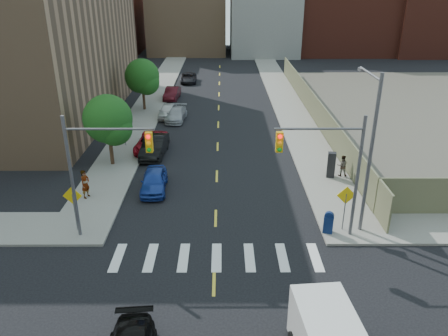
{
  "coord_description": "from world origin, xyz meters",
  "views": [
    {
      "loc": [
        0.41,
        -14.73,
        13.28
      ],
      "look_at": [
        0.51,
        10.92,
        2.0
      ],
      "focal_mm": 35.0,
      "sensor_mm": 36.0,
      "label": 1
    }
  ],
  "objects_px": {
    "parked_car_silver": "(176,114)",
    "payphone": "(331,165)",
    "parked_car_grey": "(189,78)",
    "parked_car_red": "(151,143)",
    "parked_car_maroon": "(172,93)",
    "parked_car_black": "(154,146)",
    "pedestrian_east": "(342,166)",
    "pedestrian_west": "(85,184)",
    "mailbox": "(329,222)",
    "parked_car_white": "(168,111)",
    "parked_car_blue": "(154,181)"
  },
  "relations": [
    {
      "from": "parked_car_silver",
      "to": "parked_car_white",
      "type": "relative_size",
      "value": 1.08
    },
    {
      "from": "parked_car_red",
      "to": "parked_car_grey",
      "type": "distance_m",
      "value": 25.5
    },
    {
      "from": "mailbox",
      "to": "pedestrian_west",
      "type": "relative_size",
      "value": 0.68
    },
    {
      "from": "parked_car_silver",
      "to": "pedestrian_west",
      "type": "xyz_separation_m",
      "value": [
        -4.19,
        -16.94,
        0.47
      ]
    },
    {
      "from": "parked_car_black",
      "to": "parked_car_maroon",
      "type": "distance_m",
      "value": 17.63
    },
    {
      "from": "parked_car_blue",
      "to": "parked_car_black",
      "type": "bearing_deg",
      "value": 94.79
    },
    {
      "from": "mailbox",
      "to": "parked_car_silver",
      "type": "bearing_deg",
      "value": 134.71
    },
    {
      "from": "parked_car_blue",
      "to": "parked_car_silver",
      "type": "bearing_deg",
      "value": 87.01
    },
    {
      "from": "parked_car_silver",
      "to": "parked_car_grey",
      "type": "bearing_deg",
      "value": 95.48
    },
    {
      "from": "parked_car_black",
      "to": "payphone",
      "type": "relative_size",
      "value": 2.56
    },
    {
      "from": "parked_car_silver",
      "to": "payphone",
      "type": "bearing_deg",
      "value": -42.89
    },
    {
      "from": "parked_car_maroon",
      "to": "pedestrian_east",
      "type": "bearing_deg",
      "value": -52.49
    },
    {
      "from": "parked_car_silver",
      "to": "parked_car_white",
      "type": "xyz_separation_m",
      "value": [
        -0.98,
        1.04,
        0.05
      ]
    },
    {
      "from": "parked_car_silver",
      "to": "mailbox",
      "type": "xyz_separation_m",
      "value": [
        10.5,
        -21.23,
        0.15
      ]
    },
    {
      "from": "parked_car_red",
      "to": "payphone",
      "type": "height_order",
      "value": "payphone"
    },
    {
      "from": "parked_car_white",
      "to": "pedestrian_east",
      "type": "relative_size",
      "value": 2.58
    },
    {
      "from": "pedestrian_east",
      "to": "pedestrian_west",
      "type": "bearing_deg",
      "value": 18.26
    },
    {
      "from": "parked_car_blue",
      "to": "parked_car_red",
      "type": "relative_size",
      "value": 0.84
    },
    {
      "from": "parked_car_red",
      "to": "mailbox",
      "type": "bearing_deg",
      "value": -44.9
    },
    {
      "from": "parked_car_black",
      "to": "parked_car_maroon",
      "type": "height_order",
      "value": "parked_car_black"
    },
    {
      "from": "pedestrian_east",
      "to": "parked_car_red",
      "type": "bearing_deg",
      "value": -13.06
    },
    {
      "from": "parked_car_red",
      "to": "pedestrian_east",
      "type": "distance_m",
      "value": 15.45
    },
    {
      "from": "pedestrian_west",
      "to": "parked_car_maroon",
      "type": "bearing_deg",
      "value": 15.02
    },
    {
      "from": "parked_car_grey",
      "to": "parked_car_blue",
      "type": "bearing_deg",
      "value": -91.5
    },
    {
      "from": "parked_car_white",
      "to": "pedestrian_west",
      "type": "xyz_separation_m",
      "value": [
        -3.21,
        -17.99,
        0.42
      ]
    },
    {
      "from": "parked_car_red",
      "to": "parked_car_white",
      "type": "distance_m",
      "value": 9.28
    },
    {
      "from": "parked_car_maroon",
      "to": "pedestrian_east",
      "type": "xyz_separation_m",
      "value": [
        14.45,
        -21.95,
        0.23
      ]
    },
    {
      "from": "parked_car_silver",
      "to": "parked_car_white",
      "type": "bearing_deg",
      "value": 138.7
    },
    {
      "from": "parked_car_black",
      "to": "parked_car_silver",
      "type": "distance_m",
      "value": 9.39
    },
    {
      "from": "parked_car_blue",
      "to": "payphone",
      "type": "relative_size",
      "value": 2.22
    },
    {
      "from": "parked_car_blue",
      "to": "pedestrian_west",
      "type": "xyz_separation_m",
      "value": [
        -4.19,
        -1.31,
        0.4
      ]
    },
    {
      "from": "parked_car_white",
      "to": "parked_car_maroon",
      "type": "xyz_separation_m",
      "value": [
        -0.32,
        7.24,
        0.02
      ]
    },
    {
      "from": "parked_car_silver",
      "to": "payphone",
      "type": "xyz_separation_m",
      "value": [
        12.31,
        -13.85,
        0.45
      ]
    },
    {
      "from": "pedestrian_east",
      "to": "mailbox",
      "type": "bearing_deg",
      "value": 78.23
    },
    {
      "from": "parked_car_black",
      "to": "pedestrian_west",
      "type": "distance_m",
      "value": 8.3
    },
    {
      "from": "mailbox",
      "to": "parked_car_grey",
      "type": "bearing_deg",
      "value": 123.66
    },
    {
      "from": "parked_car_black",
      "to": "pedestrian_east",
      "type": "height_order",
      "value": "pedestrian_east"
    },
    {
      "from": "parked_car_silver",
      "to": "parked_car_grey",
      "type": "xyz_separation_m",
      "value": [
        0.0,
        17.24,
        -0.0
      ]
    },
    {
      "from": "parked_car_grey",
      "to": "pedestrian_west",
      "type": "height_order",
      "value": "pedestrian_west"
    },
    {
      "from": "parked_car_maroon",
      "to": "pedestrian_west",
      "type": "distance_m",
      "value": 25.39
    },
    {
      "from": "parked_car_maroon",
      "to": "payphone",
      "type": "bearing_deg",
      "value": -54.26
    },
    {
      "from": "parked_car_maroon",
      "to": "pedestrian_west",
      "type": "height_order",
      "value": "pedestrian_west"
    },
    {
      "from": "parked_car_blue",
      "to": "mailbox",
      "type": "xyz_separation_m",
      "value": [
        10.5,
        -5.6,
        0.07
      ]
    },
    {
      "from": "parked_car_maroon",
      "to": "payphone",
      "type": "xyz_separation_m",
      "value": [
        13.61,
        -22.13,
        0.38
      ]
    },
    {
      "from": "parked_car_black",
      "to": "mailbox",
      "type": "xyz_separation_m",
      "value": [
        11.36,
        -11.88,
        -0.01
      ]
    },
    {
      "from": "parked_car_red",
      "to": "parked_car_maroon",
      "type": "height_order",
      "value": "parked_car_maroon"
    },
    {
      "from": "parked_car_grey",
      "to": "pedestrian_west",
      "type": "bearing_deg",
      "value": -98.49
    },
    {
      "from": "parked_car_black",
      "to": "pedestrian_west",
      "type": "bearing_deg",
      "value": -110.39
    },
    {
      "from": "parked_car_maroon",
      "to": "parked_car_grey",
      "type": "relative_size",
      "value": 0.94
    },
    {
      "from": "parked_car_maroon",
      "to": "payphone",
      "type": "height_order",
      "value": "payphone"
    }
  ]
}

